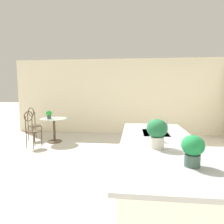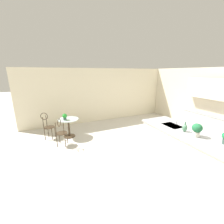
# 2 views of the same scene
# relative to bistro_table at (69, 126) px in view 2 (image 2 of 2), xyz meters

# --- Properties ---
(ground_plane) EXTENTS (40.00, 40.00, 0.00)m
(ground_plane) POSITION_rel_bistro_table_xyz_m (2.79, 1.92, -0.45)
(ground_plane) COLOR beige
(wall_left_window) EXTENTS (0.12, 7.80, 2.70)m
(wall_left_window) POSITION_rel_bistro_table_xyz_m (-1.47, 1.92, 0.90)
(wall_left_window) COLOR beige
(wall_left_window) RESTS_ON ground
(kitchen_island) EXTENTS (2.80, 1.06, 0.92)m
(kitchen_island) POSITION_rel_bistro_table_xyz_m (3.09, 2.77, 0.02)
(kitchen_island) COLOR white
(kitchen_island) RESTS_ON ground
(back_counter_run) EXTENTS (2.44, 0.64, 1.52)m
(back_counter_run) POSITION_rel_bistro_table_xyz_m (2.39, 5.13, 0.05)
(back_counter_run) COLOR white
(back_counter_run) RESTS_ON ground
(upper_cabinet_run) EXTENTS (2.40, 0.36, 0.76)m
(upper_cabinet_run) POSITION_rel_bistro_table_xyz_m (2.39, 5.10, 1.45)
(upper_cabinet_run) COLOR white
(upper_cabinet_run) RESTS_ON back_counter_run
(bistro_table) EXTENTS (0.80, 0.80, 0.74)m
(bistro_table) POSITION_rel_bistro_table_xyz_m (0.00, 0.00, 0.00)
(bistro_table) COLOR #3D2D1E
(bistro_table) RESTS_ON ground
(chair_near_window) EXTENTS (0.52, 0.50, 1.04)m
(chair_near_window) POSITION_rel_bistro_table_xyz_m (0.68, -0.35, 0.13)
(chair_near_window) COLOR #3D2D1E
(chair_near_window) RESTS_ON ground
(chair_by_island) EXTENTS (0.51, 0.52, 1.04)m
(chair_by_island) POSITION_rel_bistro_table_xyz_m (-0.17, -0.76, 0.13)
(chair_by_island) COLOR #3D2D1E
(chair_by_island) RESTS_ON ground
(sink_faucet) EXTENTS (0.02, 0.02, 0.22)m
(sink_faucet) POSITION_rel_bistro_table_xyz_m (2.54, 2.95, 0.58)
(sink_faucet) COLOR #B2B5BA
(sink_faucet) RESTS_ON kitchen_island
(potted_plant_on_table) EXTENTS (0.17, 0.17, 0.24)m
(potted_plant_on_table) POSITION_rel_bistro_table_xyz_m (0.06, -0.13, 0.43)
(potted_plant_on_table) COLOR #385147
(potted_plant_on_table) RESTS_ON bistro_table
(potted_plant_counter_near) EXTENTS (0.25, 0.25, 0.35)m
(potted_plant_counter_near) POSITION_rel_bistro_table_xyz_m (3.39, 2.69, 0.67)
(potted_plant_counter_near) COLOR beige
(potted_plant_counter_near) RESTS_ON kitchen_island
(vase_on_counter) EXTENTS (0.13, 0.13, 0.29)m
(vase_on_counter) POSITION_rel_bistro_table_xyz_m (3.04, 2.70, 0.58)
(vase_on_counter) COLOR #4C7A5B
(vase_on_counter) RESTS_ON kitchen_island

